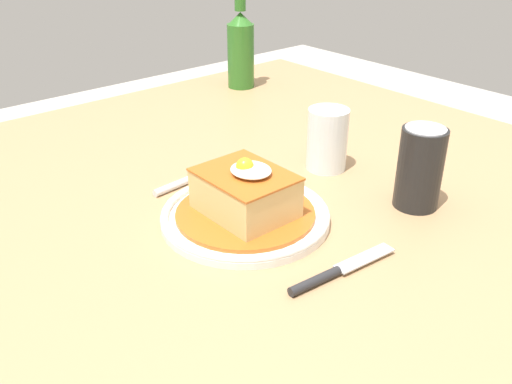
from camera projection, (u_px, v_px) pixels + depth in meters
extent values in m
cube|color=#A87F56|center=(318.00, 208.00, 0.87)|extent=(1.31, 1.06, 0.04)
cylinder|color=#A87F56|center=(276.00, 196.00, 1.69)|extent=(0.07, 0.07, 0.70)
cylinder|color=white|center=(245.00, 218.00, 0.79)|extent=(0.24, 0.24, 0.01)
torus|color=white|center=(245.00, 213.00, 0.79)|extent=(0.24, 0.24, 0.01)
cylinder|color=#B75B1E|center=(245.00, 213.00, 0.79)|extent=(0.20, 0.20, 0.01)
cube|color=#DBB770|center=(245.00, 194.00, 0.78)|extent=(0.13, 0.10, 0.06)
cube|color=#B75B1E|center=(245.00, 174.00, 0.76)|extent=(0.13, 0.10, 0.00)
ellipsoid|color=white|center=(251.00, 170.00, 0.76)|extent=(0.06, 0.05, 0.01)
sphere|color=yellow|center=(245.00, 167.00, 0.76)|extent=(0.03, 0.03, 0.03)
cylinder|color=silver|center=(174.00, 186.00, 0.88)|extent=(0.02, 0.08, 0.01)
cube|color=silver|center=(205.00, 173.00, 0.92)|extent=(0.03, 0.05, 0.00)
cylinder|color=silver|center=(219.00, 170.00, 0.93)|extent=(0.01, 0.03, 0.00)
cylinder|color=silver|center=(216.00, 168.00, 0.94)|extent=(0.01, 0.03, 0.00)
cylinder|color=silver|center=(213.00, 167.00, 0.94)|extent=(0.01, 0.03, 0.00)
cylinder|color=#262628|center=(315.00, 281.00, 0.66)|extent=(0.02, 0.08, 0.01)
cube|color=silver|center=(365.00, 258.00, 0.70)|extent=(0.03, 0.09, 0.00)
cylinder|color=black|center=(420.00, 168.00, 0.81)|extent=(0.07, 0.07, 0.12)
cylinder|color=silver|center=(426.00, 128.00, 0.78)|extent=(0.06, 0.06, 0.00)
cylinder|color=#2D6B23|center=(241.00, 56.00, 1.33)|extent=(0.06, 0.06, 0.15)
cone|color=#2D6B23|center=(240.00, 19.00, 1.29)|extent=(0.06, 0.06, 0.03)
cylinder|color=gold|center=(326.00, 152.00, 0.94)|extent=(0.06, 0.06, 0.06)
cylinder|color=silver|center=(327.00, 139.00, 0.93)|extent=(0.07, 0.07, 0.10)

